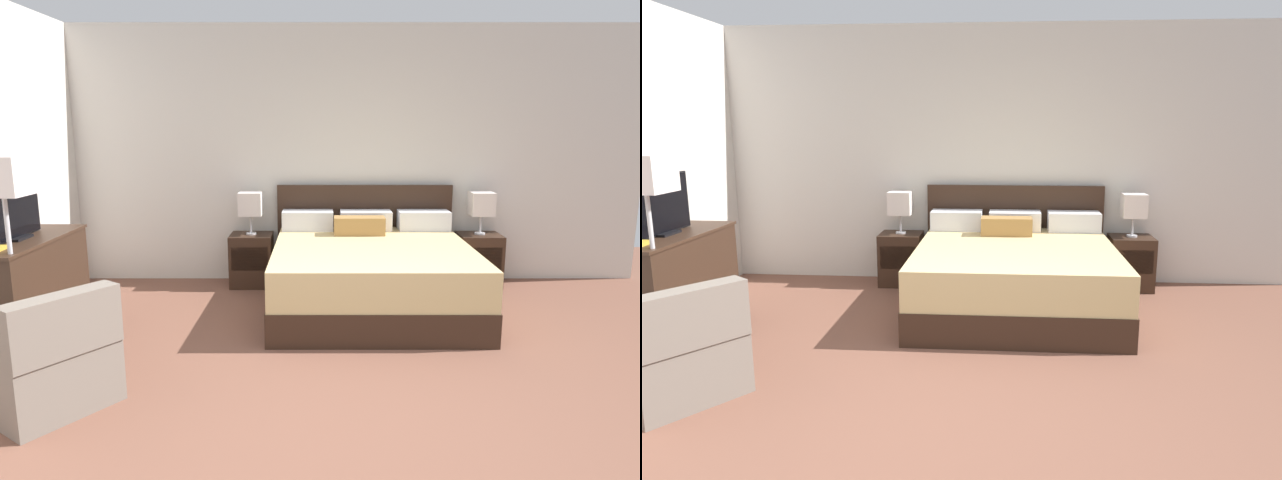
# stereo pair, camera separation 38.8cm
# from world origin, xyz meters

# --- Properties ---
(ground_plane) EXTENTS (9.97, 9.97, 0.00)m
(ground_plane) POSITION_xyz_m (0.00, 0.00, 0.00)
(ground_plane) COLOR brown
(wall_back) EXTENTS (6.77, 0.06, 2.74)m
(wall_back) POSITION_xyz_m (0.00, 3.35, 1.37)
(wall_back) COLOR beige
(wall_back) RESTS_ON ground
(bed) EXTENTS (1.90, 2.03, 1.06)m
(bed) POSITION_xyz_m (0.35, 2.32, 0.33)
(bed) COLOR #332116
(bed) RESTS_ON ground
(nightstand_left) EXTENTS (0.44, 0.40, 0.56)m
(nightstand_left) POSITION_xyz_m (-0.86, 3.06, 0.28)
(nightstand_left) COLOR #332116
(nightstand_left) RESTS_ON ground
(nightstand_right) EXTENTS (0.44, 0.40, 0.56)m
(nightstand_right) POSITION_xyz_m (1.57, 3.06, 0.28)
(nightstand_right) COLOR #332116
(nightstand_right) RESTS_ON ground
(table_lamp_left) EXTENTS (0.24, 0.24, 0.45)m
(table_lamp_left) POSITION_xyz_m (-0.86, 3.06, 0.88)
(table_lamp_left) COLOR #B7B7BC
(table_lamp_left) RESTS_ON nightstand_left
(table_lamp_right) EXTENTS (0.24, 0.24, 0.45)m
(table_lamp_right) POSITION_xyz_m (1.57, 3.06, 0.88)
(table_lamp_right) COLOR #B7B7BC
(table_lamp_right) RESTS_ON nightstand_right
(dresser) EXTENTS (0.57, 1.30, 0.85)m
(dresser) POSITION_xyz_m (-2.48, 1.42, 0.43)
(dresser) COLOR #332116
(dresser) RESTS_ON ground
(tv) EXTENTS (0.18, 0.76, 0.48)m
(tv) POSITION_xyz_m (-2.48, 1.39, 1.08)
(tv) COLOR black
(tv) RESTS_ON dresser
(armchair_by_window) EXTENTS (0.96, 0.96, 0.76)m
(armchair_by_window) POSITION_xyz_m (-1.80, 0.36, 0.28)
(armchair_by_window) COLOR #70665B
(armchair_by_window) RESTS_ON ground
(floor_lamp) EXTENTS (0.32, 0.32, 1.51)m
(floor_lamp) POSITION_xyz_m (-2.25, 0.89, 1.26)
(floor_lamp) COLOR #B7B7BC
(floor_lamp) RESTS_ON ground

